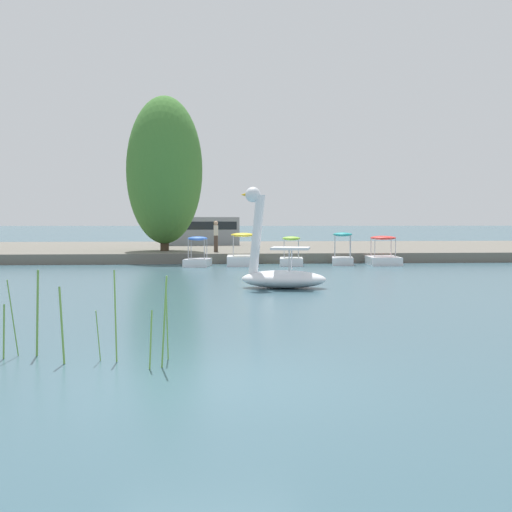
{
  "coord_description": "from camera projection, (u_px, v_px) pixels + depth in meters",
  "views": [
    {
      "loc": [
        -0.06,
        -8.69,
        2.16
      ],
      "look_at": [
        1.89,
        15.4,
        0.88
      ],
      "focal_mm": 45.88,
      "sensor_mm": 36.0,
      "label": 1
    }
  ],
  "objects": [
    {
      "name": "parked_van",
      "position": [
        203.0,
        230.0,
        45.53
      ],
      "size": [
        5.07,
        2.26,
        1.94
      ],
      "color": "gray",
      "rests_on": "shore_bank_far"
    },
    {
      "name": "pedal_boat_blue",
      "position": [
        198.0,
        258.0,
        31.6
      ],
      "size": [
        1.43,
        1.94,
        1.44
      ],
      "color": "white",
      "rests_on": "ground_plane"
    },
    {
      "name": "ground_plane",
      "position": [
        208.0,
        382.0,
        8.76
      ],
      "size": [
        642.43,
        642.43,
        0.0
      ],
      "primitive_type": "plane",
      "color": "#385966"
    },
    {
      "name": "tree_willow_near_path",
      "position": [
        164.0,
        170.0,
        36.29
      ],
      "size": [
        5.86,
        6.29,
        8.58
      ],
      "color": "#423323",
      "rests_on": "shore_bank_far"
    },
    {
      "name": "person_on_path",
      "position": [
        216.0,
        235.0,
        35.21
      ],
      "size": [
        0.25,
        0.23,
        1.67
      ],
      "color": "#47382D",
      "rests_on": "shore_bank_far"
    },
    {
      "name": "pedal_boat_yellow",
      "position": [
        243.0,
        257.0,
        32.22
      ],
      "size": [
        1.66,
        2.47,
        1.6
      ],
      "color": "white",
      "rests_on": "ground_plane"
    },
    {
      "name": "shore_bank_far",
      "position": [
        204.0,
        250.0,
        43.42
      ],
      "size": [
        118.7,
        20.58,
        0.52
      ],
      "primitive_type": "cube",
      "color": "#6B665B",
      "rests_on": "ground_plane"
    },
    {
      "name": "reed_clump_foreground",
      "position": [
        59.0,
        322.0,
        10.14
      ],
      "size": [
        3.25,
        1.33,
        1.41
      ],
      "color": "#669942",
      "rests_on": "ground_plane"
    },
    {
      "name": "pedal_boat_lime",
      "position": [
        291.0,
        257.0,
        32.11
      ],
      "size": [
        1.33,
        1.9,
        1.43
      ],
      "color": "white",
      "rests_on": "ground_plane"
    },
    {
      "name": "pedal_boat_teal",
      "position": [
        343.0,
        254.0,
        32.63
      ],
      "size": [
        1.32,
        1.9,
        1.61
      ],
      "color": "white",
      "rests_on": "ground_plane"
    },
    {
      "name": "pedal_boat_red",
      "position": [
        383.0,
        256.0,
        32.77
      ],
      "size": [
        1.67,
        2.51,
        1.44
      ],
      "color": "white",
      "rests_on": "ground_plane"
    },
    {
      "name": "swan_boat",
      "position": [
        280.0,
        270.0,
        21.16
      ],
      "size": [
        2.99,
        2.0,
        3.28
      ],
      "color": "white",
      "rests_on": "ground_plane"
    }
  ]
}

